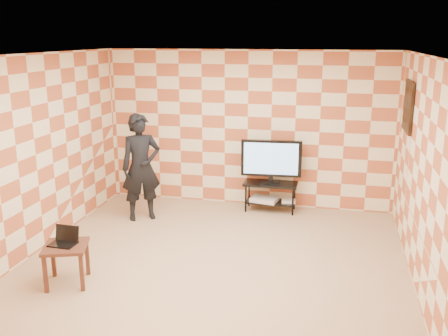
% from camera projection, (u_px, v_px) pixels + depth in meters
% --- Properties ---
extents(floor, '(5.00, 5.00, 0.00)m').
position_uv_depth(floor, '(214.00, 263.00, 6.62)').
color(floor, tan).
rests_on(floor, ground).
extents(wall_back, '(5.00, 0.02, 2.70)m').
position_uv_depth(wall_back, '(248.00, 129.00, 8.63)').
color(wall_back, '#F4E4BA').
rests_on(wall_back, ground).
extents(wall_front, '(5.00, 0.02, 2.70)m').
position_uv_depth(wall_front, '(139.00, 243.00, 3.91)').
color(wall_front, '#F4E4BA').
rests_on(wall_front, ground).
extents(wall_left, '(0.02, 5.00, 2.70)m').
position_uv_depth(wall_left, '(36.00, 155.00, 6.79)').
color(wall_left, '#F4E4BA').
rests_on(wall_left, ground).
extents(wall_right, '(0.02, 5.00, 2.70)m').
position_uv_depth(wall_right, '(424.00, 176.00, 5.75)').
color(wall_right, '#F4E4BA').
rests_on(wall_right, ground).
extents(ceiling, '(5.00, 5.00, 0.02)m').
position_uv_depth(ceiling, '(213.00, 55.00, 5.92)').
color(ceiling, white).
rests_on(ceiling, wall_back).
extents(wall_art, '(0.04, 0.72, 0.72)m').
position_uv_depth(wall_art, '(408.00, 106.00, 7.06)').
color(wall_art, black).
rests_on(wall_art, wall_right).
extents(tv_stand, '(0.91, 0.41, 0.50)m').
position_uv_depth(tv_stand, '(270.00, 190.00, 8.51)').
color(tv_stand, black).
rests_on(tv_stand, floor).
extents(tv, '(1.02, 0.21, 0.74)m').
position_uv_depth(tv, '(271.00, 159.00, 8.37)').
color(tv, black).
rests_on(tv, tv_stand).
extents(dvd_player, '(0.49, 0.39, 0.07)m').
position_uv_depth(dvd_player, '(264.00, 199.00, 8.54)').
color(dvd_player, silver).
rests_on(dvd_player, tv_stand).
extents(game_console, '(0.24, 0.19, 0.05)m').
position_uv_depth(game_console, '(288.00, 201.00, 8.48)').
color(game_console, silver).
rests_on(game_console, tv_stand).
extents(side_table, '(0.63, 0.63, 0.50)m').
position_uv_depth(side_table, '(66.00, 252.00, 5.98)').
color(side_table, '#3B2018').
rests_on(side_table, floor).
extents(laptop, '(0.32, 0.26, 0.21)m').
position_uv_depth(laptop, '(65.00, 240.00, 5.99)').
color(laptop, black).
rests_on(laptop, side_table).
extents(person, '(0.76, 0.69, 1.74)m').
position_uv_depth(person, '(141.00, 167.00, 8.02)').
color(person, black).
rests_on(person, floor).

